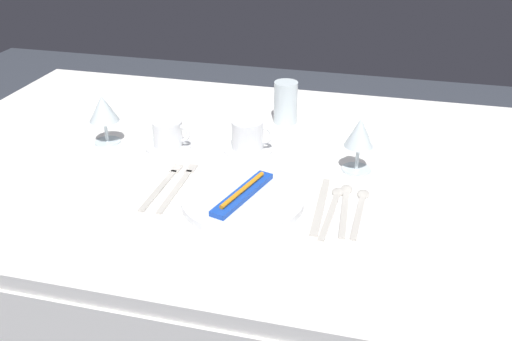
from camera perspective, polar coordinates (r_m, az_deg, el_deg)
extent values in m
cube|color=white|center=(1.42, -0.20, 0.27)|extent=(1.80, 1.10, 0.04)
cube|color=white|center=(1.96, 3.79, 4.82)|extent=(1.80, 0.01, 0.18)
cylinder|color=brown|center=(2.26, -17.31, -0.51)|extent=(0.07, 0.07, 0.70)
cylinder|color=white|center=(1.24, -1.36, -3.01)|extent=(0.27, 0.27, 0.02)
cube|color=blue|center=(1.23, -1.36, -2.41)|extent=(0.09, 0.21, 0.01)
cylinder|color=orange|center=(1.22, -1.37, -1.97)|extent=(0.06, 0.17, 0.01)
cube|color=beige|center=(1.29, -8.27, -2.08)|extent=(0.02, 0.20, 0.00)
cube|color=beige|center=(1.39, -6.63, 0.18)|extent=(0.02, 0.04, 0.00)
cube|color=beige|center=(1.30, -9.93, -1.97)|extent=(0.02, 0.19, 0.00)
cube|color=beige|center=(1.39, -8.15, 0.18)|extent=(0.02, 0.04, 0.00)
cube|color=beige|center=(1.22, 6.51, -4.04)|extent=(0.02, 0.20, 0.00)
cube|color=beige|center=(1.31, 7.11, -1.51)|extent=(0.02, 0.06, 0.00)
cube|color=beige|center=(1.20, 7.54, -4.63)|extent=(0.02, 0.19, 0.00)
ellipsoid|color=beige|center=(1.29, 8.40, -2.19)|extent=(0.03, 0.04, 0.01)
cube|color=beige|center=(1.21, 9.00, -4.37)|extent=(0.02, 0.19, 0.00)
ellipsoid|color=beige|center=(1.31, 9.25, -1.90)|extent=(0.03, 0.04, 0.01)
cube|color=beige|center=(1.21, 10.40, -4.69)|extent=(0.02, 0.17, 0.00)
ellipsoid|color=beige|center=(1.29, 10.91, -2.38)|extent=(0.03, 0.04, 0.01)
cylinder|color=white|center=(1.50, -8.92, 2.43)|extent=(0.12, 0.12, 0.01)
cylinder|color=white|center=(1.48, -9.03, 3.78)|extent=(0.08, 0.08, 0.07)
torus|color=white|center=(1.47, -7.64, 3.76)|extent=(0.05, 0.01, 0.05)
cylinder|color=white|center=(1.47, -0.85, 2.22)|extent=(0.13, 0.13, 0.01)
cylinder|color=white|center=(1.45, -0.86, 3.72)|extent=(0.08, 0.08, 0.07)
torus|color=white|center=(1.44, 0.75, 3.68)|extent=(0.05, 0.01, 0.05)
cylinder|color=silver|center=(1.39, 10.21, 0.10)|extent=(0.07, 0.07, 0.01)
cylinder|color=silver|center=(1.38, 10.33, 1.34)|extent=(0.01, 0.01, 0.06)
cone|color=silver|center=(1.35, 10.57, 3.85)|extent=(0.07, 0.07, 0.07)
cylinder|color=silver|center=(1.57, -14.92, 2.84)|extent=(0.07, 0.07, 0.01)
cylinder|color=silver|center=(1.55, -15.07, 3.94)|extent=(0.01, 0.01, 0.06)
cone|color=silver|center=(1.53, -15.37, 6.15)|extent=(0.08, 0.08, 0.07)
cylinder|color=silver|center=(1.62, 3.05, 6.96)|extent=(0.07, 0.07, 0.12)
cylinder|color=#C68C1E|center=(1.63, 3.03, 6.24)|extent=(0.06, 0.06, 0.07)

